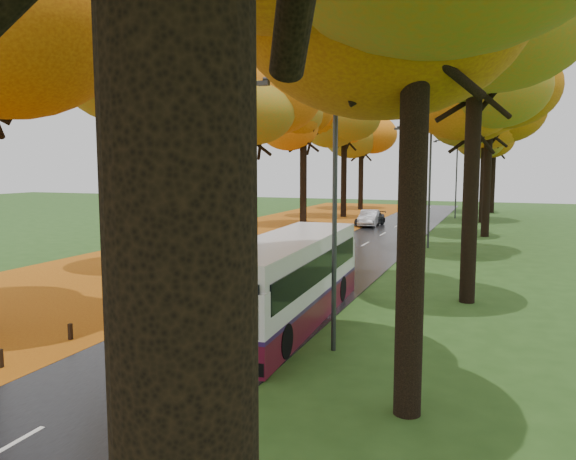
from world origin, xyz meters
The scene contains 14 objects.
road centered at (0.00, 25.00, 0.02)m, with size 6.50×90.00×0.04m, color black.
centre_line centered at (0.00, 25.00, 0.04)m, with size 0.12×90.00×0.01m, color silver.
leaf_verge centered at (-9.00, 25.00, 0.01)m, with size 12.00×90.00×0.02m, color #88370C.
leaf_drift centered at (-3.05, 25.00, 0.04)m, with size 0.90×90.00×0.01m, color #C07313.
trees_left centered at (-7.18, 27.06, 9.53)m, with size 9.20×74.00×13.88m.
trees_right centered at (7.19, 26.91, 9.69)m, with size 9.30×74.20×13.96m.
bollard_row centered at (-3.70, 4.70, 0.26)m, with size 0.11×23.51×0.52m.
streetlamp_near centered at (3.95, 8.00, 4.71)m, with size 2.45×0.18×8.00m.
streetlamp_mid centered at (3.95, 30.00, 4.71)m, with size 2.45×0.18×8.00m.
streetlamp_far centered at (3.95, 52.00, 4.71)m, with size 2.45×0.18×8.00m.
bus centered at (1.82, 10.37, 1.55)m, with size 3.01×11.09×2.89m.
car_white centered at (-2.15, 27.84, 0.66)m, with size 1.47×3.65×1.24m, color silver.
car_silver centered at (-2.31, 41.41, 0.74)m, with size 1.49×4.27×1.41m, color #A8AAB1.
car_dark centered at (-2.35, 41.97, 0.64)m, with size 1.67×4.12×1.20m, color black.
Camera 1 is at (8.66, -7.37, 5.41)m, focal length 35.00 mm.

